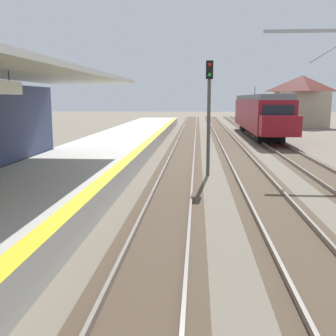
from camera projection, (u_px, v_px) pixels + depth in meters
name	position (u px, v px, depth m)	size (l,w,h in m)	color
station_platform	(68.00, 174.00, 16.44)	(5.00, 80.00, 0.91)	#B7B5AD
track_pair_nearest_platform	(179.00, 169.00, 20.12)	(2.34, 120.00, 0.16)	#4C3D2D
track_pair_middle	(247.00, 169.00, 19.87)	(2.34, 120.00, 0.16)	#4C3D2D
track_pair_far_side	(317.00, 170.00, 19.62)	(2.34, 120.00, 0.16)	#4C3D2D
approaching_train	(260.00, 113.00, 37.75)	(2.93, 19.60, 4.76)	maroon
rail_signal_post	(209.00, 106.00, 18.09)	(0.32, 0.34, 5.20)	#4C4C4C
distant_trackside_house	(301.00, 100.00, 50.37)	(6.60, 5.28, 6.40)	tan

